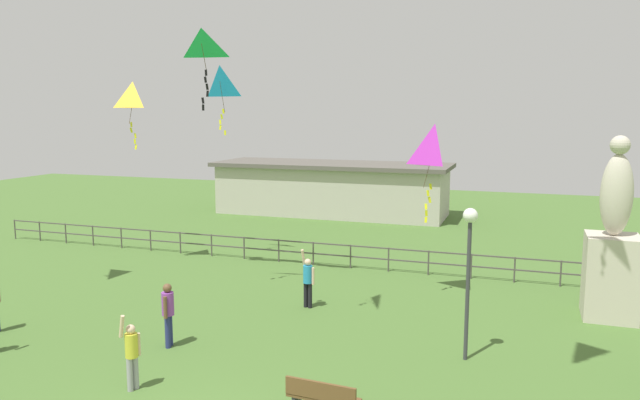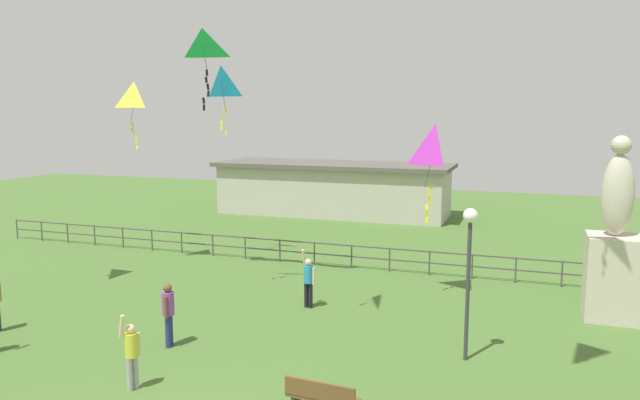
{
  "view_description": "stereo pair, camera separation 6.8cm",
  "coord_description": "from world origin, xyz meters",
  "px_view_note": "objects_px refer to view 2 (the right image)",
  "views": [
    {
      "loc": [
        5.55,
        -8.26,
        6.12
      ],
      "look_at": [
        0.77,
        5.5,
        3.99
      ],
      "focal_mm": 33.61,
      "sensor_mm": 36.0,
      "label": 1
    },
    {
      "loc": [
        5.61,
        -8.24,
        6.12
      ],
      "look_at": [
        0.77,
        5.5,
        3.99
      ],
      "focal_mm": 33.61,
      "sensor_mm": 36.0,
      "label": 2
    }
  ],
  "objects_px": {
    "kite_7": "(435,149)",
    "person_4": "(131,351)",
    "person_2": "(308,279)",
    "lamppost": "(469,249)",
    "kite_2": "(221,83)",
    "statue_monument": "(613,256)",
    "park_bench": "(322,398)",
    "person_3": "(168,310)",
    "kite_6": "(135,100)",
    "kite_0": "(203,47)"
  },
  "relations": [
    {
      "from": "person_2",
      "to": "kite_2",
      "type": "height_order",
      "value": "kite_2"
    },
    {
      "from": "kite_0",
      "to": "park_bench",
      "type": "bearing_deg",
      "value": -45.71
    },
    {
      "from": "lamppost",
      "to": "kite_6",
      "type": "bearing_deg",
      "value": 157.71
    },
    {
      "from": "kite_6",
      "to": "kite_7",
      "type": "xyz_separation_m",
      "value": [
        11.95,
        -0.51,
        -1.69
      ]
    },
    {
      "from": "kite_7",
      "to": "kite_2",
      "type": "bearing_deg",
      "value": 165.86
    },
    {
      "from": "statue_monument",
      "to": "person_4",
      "type": "relative_size",
      "value": 3.08
    },
    {
      "from": "kite_6",
      "to": "kite_7",
      "type": "height_order",
      "value": "kite_6"
    },
    {
      "from": "person_4",
      "to": "kite_2",
      "type": "bearing_deg",
      "value": 108.63
    },
    {
      "from": "statue_monument",
      "to": "kite_0",
      "type": "bearing_deg",
      "value": -169.85
    },
    {
      "from": "person_3",
      "to": "kite_7",
      "type": "distance_m",
      "value": 9.77
    },
    {
      "from": "statue_monument",
      "to": "person_3",
      "type": "relative_size",
      "value": 3.2
    },
    {
      "from": "kite_2",
      "to": "person_4",
      "type": "bearing_deg",
      "value": -71.37
    },
    {
      "from": "statue_monument",
      "to": "person_2",
      "type": "xyz_separation_m",
      "value": [
        -8.89,
        -2.07,
        -0.97
      ]
    },
    {
      "from": "lamppost",
      "to": "kite_6",
      "type": "distance_m",
      "value": 15.19
    },
    {
      "from": "kite_7",
      "to": "lamppost",
      "type": "bearing_deg",
      "value": -71.91
    },
    {
      "from": "lamppost",
      "to": "kite_2",
      "type": "relative_size",
      "value": 1.37
    },
    {
      "from": "statue_monument",
      "to": "park_bench",
      "type": "height_order",
      "value": "statue_monument"
    },
    {
      "from": "person_2",
      "to": "person_3",
      "type": "distance_m",
      "value": 4.83
    },
    {
      "from": "park_bench",
      "to": "kite_2",
      "type": "bearing_deg",
      "value": 126.17
    },
    {
      "from": "statue_monument",
      "to": "kite_2",
      "type": "distance_m",
      "value": 15.69
    },
    {
      "from": "statue_monument",
      "to": "kite_7",
      "type": "bearing_deg",
      "value": 174.84
    },
    {
      "from": "lamppost",
      "to": "park_bench",
      "type": "bearing_deg",
      "value": -121.24
    },
    {
      "from": "person_4",
      "to": "kite_7",
      "type": "distance_m",
      "value": 11.3
    },
    {
      "from": "person_4",
      "to": "lamppost",
      "type": "bearing_deg",
      "value": 31.07
    },
    {
      "from": "person_3",
      "to": "kite_2",
      "type": "bearing_deg",
      "value": 109.59
    },
    {
      "from": "kite_0",
      "to": "statue_monument",
      "type": "bearing_deg",
      "value": 10.15
    },
    {
      "from": "person_4",
      "to": "kite_6",
      "type": "height_order",
      "value": "kite_6"
    },
    {
      "from": "kite_0",
      "to": "person_4",
      "type": "bearing_deg",
      "value": -74.69
    },
    {
      "from": "person_2",
      "to": "person_4",
      "type": "distance_m",
      "value": 6.85
    },
    {
      "from": "park_bench",
      "to": "person_4",
      "type": "distance_m",
      "value": 4.44
    },
    {
      "from": "person_4",
      "to": "kite_7",
      "type": "xyz_separation_m",
      "value": [
        5.18,
        9.19,
        4.06
      ]
    },
    {
      "from": "kite_0",
      "to": "kite_7",
      "type": "bearing_deg",
      "value": 21.24
    },
    {
      "from": "kite_2",
      "to": "lamppost",
      "type": "bearing_deg",
      "value": -34.47
    },
    {
      "from": "lamppost",
      "to": "kite_6",
      "type": "xyz_separation_m",
      "value": [
        -13.61,
        5.58,
        3.79
      ]
    },
    {
      "from": "person_3",
      "to": "kite_2",
      "type": "distance_m",
      "value": 11.5
    },
    {
      "from": "kite_2",
      "to": "person_3",
      "type": "bearing_deg",
      "value": -70.41
    },
    {
      "from": "kite_6",
      "to": "kite_0",
      "type": "bearing_deg",
      "value": -32.74
    },
    {
      "from": "statue_monument",
      "to": "lamppost",
      "type": "bearing_deg",
      "value": -129.38
    },
    {
      "from": "person_2",
      "to": "kite_7",
      "type": "height_order",
      "value": "kite_7"
    },
    {
      "from": "statue_monument",
      "to": "person_3",
      "type": "xyz_separation_m",
      "value": [
        -11.24,
        -6.28,
        -0.92
      ]
    },
    {
      "from": "person_3",
      "to": "kite_2",
      "type": "xyz_separation_m",
      "value": [
        -3.22,
        9.05,
        6.33
      ]
    },
    {
      "from": "lamppost",
      "to": "person_4",
      "type": "xyz_separation_m",
      "value": [
        -6.84,
        -4.12,
        -1.95
      ]
    },
    {
      "from": "lamppost",
      "to": "kite_7",
      "type": "distance_m",
      "value": 5.73
    },
    {
      "from": "kite_7",
      "to": "person_4",
      "type": "bearing_deg",
      "value": -119.42
    },
    {
      "from": "park_bench",
      "to": "person_3",
      "type": "relative_size",
      "value": 0.89
    },
    {
      "from": "lamppost",
      "to": "kite_0",
      "type": "xyz_separation_m",
      "value": [
        -8.61,
        2.37,
        5.33
      ]
    },
    {
      "from": "lamppost",
      "to": "kite_0",
      "type": "distance_m",
      "value": 10.4
    },
    {
      "from": "statue_monument",
      "to": "person_4",
      "type": "distance_m",
      "value": 13.75
    },
    {
      "from": "person_2",
      "to": "kite_2",
      "type": "relative_size",
      "value": 0.66
    },
    {
      "from": "statue_monument",
      "to": "park_bench",
      "type": "xyz_separation_m",
      "value": [
        -6.18,
        -8.56,
        -1.44
      ]
    }
  ]
}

